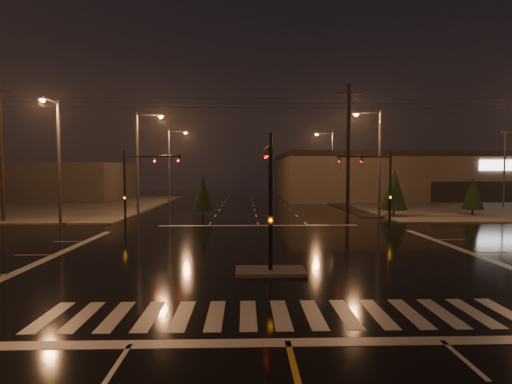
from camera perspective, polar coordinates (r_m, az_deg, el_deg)
ground at (r=21.44m, az=1.38°, el=-8.81°), size 140.00×140.00×0.00m
sidewalk_ne at (r=59.85m, az=29.72°, el=-1.54°), size 36.00×36.00×0.12m
sidewalk_nw at (r=58.74m, az=-31.09°, el=-1.66°), size 36.00×36.00×0.12m
median_island at (r=17.53m, az=2.07°, el=-11.24°), size 3.00×1.60×0.15m
crosswalk at (r=12.78m, az=3.57°, el=-17.06°), size 15.00×2.60×0.01m
stop_bar_near at (r=10.93m, az=4.58°, el=-20.64°), size 16.00×0.50×0.01m
stop_bar_far at (r=32.27m, az=0.36°, el=-4.80°), size 16.00×0.50×0.01m
retail_building at (r=76.06m, az=26.75°, el=2.27°), size 60.20×28.30×7.20m
commercial_block at (r=71.52m, az=-29.91°, el=1.33°), size 30.00×18.00×5.60m
signal_mast_median at (r=17.93m, az=1.90°, el=0.97°), size 0.25×4.59×6.00m
signal_mast_ne at (r=32.85m, az=17.22°, el=1.83°), size 4.84×1.86×6.00m
signal_mast_nw at (r=32.21m, az=-16.73°, el=1.81°), size 4.84×1.86×6.00m
streetlight_1 at (r=40.26m, az=-16.17°, el=4.90°), size 2.77×0.32×10.00m
streetlight_2 at (r=55.89m, az=-12.04°, el=4.39°), size 2.77×0.32×10.00m
streetlight_3 at (r=38.97m, az=16.83°, el=4.95°), size 2.77×0.32×10.00m
streetlight_4 at (r=58.28m, az=10.59°, el=4.34°), size 2.77×0.32×10.00m
streetlight_5 at (r=35.45m, az=-26.57°, el=4.97°), size 0.32×2.77×10.00m
utility_pole_0 at (r=40.76m, az=-32.59°, el=4.98°), size 2.20×0.32×12.00m
utility_pole_1 at (r=36.16m, az=13.03°, el=5.69°), size 2.20×0.32×12.00m
conifer_0 at (r=40.36m, az=19.12°, el=0.38°), size 2.51×2.51×4.62m
conifer_1 at (r=44.19m, az=28.59°, el=-0.13°), size 2.00×2.00×3.82m
conifer_3 at (r=37.78m, az=-7.63°, el=-0.15°), size 2.09×2.09×3.96m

